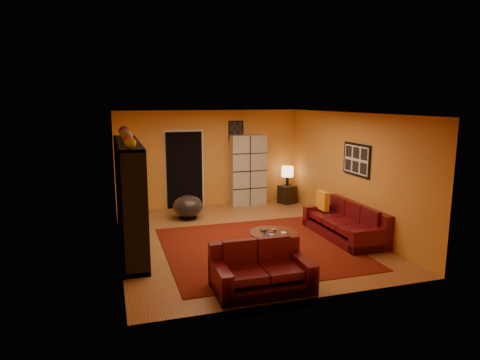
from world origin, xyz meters
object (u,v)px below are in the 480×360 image
object	(u,v)px
coffee_table	(273,235)
side_table	(287,194)
tv	(132,199)
storage_cabinet	(248,170)
bowl_chair	(188,206)
loveseat	(260,270)
sofa	(347,224)
entertainment_unit	(129,196)
table_lamp	(287,172)

from	to	relation	value
coffee_table	side_table	distance (m)	4.21
coffee_table	tv	bearing A→B (deg)	152.86
storage_cabinet	bowl_chair	distance (m)	2.24
loveseat	storage_cabinet	size ratio (longest dim) A/B	0.77
storage_cabinet	coffee_table	bearing A→B (deg)	-101.03
tv	sofa	distance (m)	4.47
tv	sofa	size ratio (longest dim) A/B	0.41
sofa	coffee_table	xyz separation A→B (m)	(-1.91, -0.58, 0.12)
loveseat	coffee_table	world-z (taller)	loveseat
tv	loveseat	world-z (taller)	tv
entertainment_unit	sofa	distance (m)	4.52
sofa	side_table	size ratio (longest dim) A/B	4.27
loveseat	bowl_chair	world-z (taller)	loveseat
coffee_table	side_table	xyz separation A→B (m)	(1.90, 3.75, -0.16)
coffee_table	side_table	bearing A→B (deg)	63.11
entertainment_unit	bowl_chair	bearing A→B (deg)	51.00
storage_cabinet	table_lamp	xyz separation A→B (m)	(1.09, -0.23, -0.08)
side_table	table_lamp	size ratio (longest dim) A/B	0.92
storage_cabinet	bowl_chair	size ratio (longest dim) A/B	2.68
loveseat	coffee_table	bearing A→B (deg)	-29.09
entertainment_unit	bowl_chair	world-z (taller)	entertainment_unit
tv	loveseat	distance (m)	3.12
coffee_table	table_lamp	world-z (taller)	table_lamp
entertainment_unit	coffee_table	bearing A→B (deg)	-25.37
side_table	coffee_table	bearing A→B (deg)	-116.89
tv	side_table	xyz separation A→B (m)	(4.35, 2.50, -0.72)
coffee_table	table_lamp	size ratio (longest dim) A/B	1.64
storage_cabinet	table_lamp	distance (m)	1.12
side_table	sofa	bearing A→B (deg)	-89.80
sofa	coffee_table	bearing A→B (deg)	-163.80
loveseat	storage_cabinet	distance (m)	5.47
tv	storage_cabinet	size ratio (longest dim) A/B	0.45
tv	coffee_table	xyz separation A→B (m)	(2.45, -1.25, -0.57)
entertainment_unit	tv	world-z (taller)	entertainment_unit
coffee_table	bowl_chair	bearing A→B (deg)	109.76
entertainment_unit	coffee_table	xyz separation A→B (m)	(2.50, -1.18, -0.64)
loveseat	sofa	bearing A→B (deg)	-54.85
tv	loveseat	size ratio (longest dim) A/B	0.59
sofa	coffee_table	size ratio (longest dim) A/B	2.39
coffee_table	entertainment_unit	bearing A→B (deg)	154.63
bowl_chair	side_table	bearing A→B (deg)	15.05
loveseat	side_table	xyz separation A→B (m)	(2.60, 4.99, -0.04)
sofa	table_lamp	size ratio (longest dim) A/B	3.93
entertainment_unit	bowl_chair	distance (m)	2.40
coffee_table	bowl_chair	distance (m)	3.14
entertainment_unit	sofa	bearing A→B (deg)	-7.85
tv	bowl_chair	xyz separation A→B (m)	(1.38, 1.70, -0.66)
bowl_chair	side_table	world-z (taller)	bowl_chair
side_table	tv	bearing A→B (deg)	-150.12
entertainment_unit	side_table	xyz separation A→B (m)	(4.40, 2.57, -0.80)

